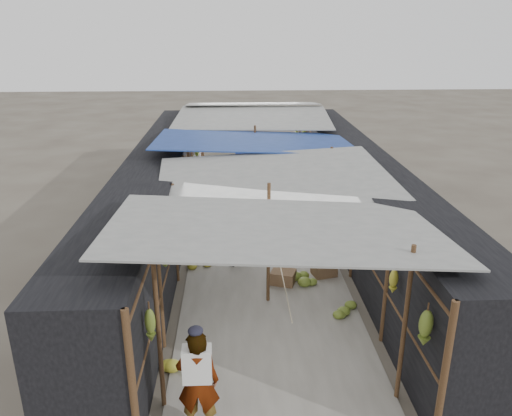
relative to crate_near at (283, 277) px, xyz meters
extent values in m
plane|color=#6B6356|center=(-0.39, -3.73, -0.16)|extent=(80.00, 80.00, 0.00)
cube|color=#9E998E|center=(-0.39, 2.77, -0.15)|extent=(3.60, 16.00, 0.02)
cube|color=black|center=(-3.09, 2.77, 0.99)|extent=(1.40, 15.00, 2.30)
cube|color=black|center=(2.31, 2.77, 0.99)|extent=(1.40, 15.00, 2.30)
cube|color=brown|center=(0.00, 0.00, 0.00)|extent=(0.63, 0.56, 0.31)
cube|color=brown|center=(0.99, 0.34, 0.00)|extent=(0.60, 0.53, 0.31)
cube|color=brown|center=(-0.52, 3.85, -0.02)|extent=(0.48, 0.41, 0.28)
cylinder|color=black|center=(0.54, 7.61, -0.06)|extent=(0.62, 0.62, 0.19)
imported|color=white|center=(-1.61, -4.23, 0.66)|extent=(0.61, 0.41, 1.63)
imported|color=#2054A4|center=(-0.87, 1.03, 0.54)|extent=(0.85, 0.79, 1.40)
imported|color=#4C4742|center=(0.61, 4.01, 0.28)|extent=(0.45, 0.63, 0.88)
cylinder|color=brown|center=(-2.19, -3.73, 1.14)|extent=(0.07, 0.07, 2.60)
cylinder|color=brown|center=(1.41, -3.73, 1.14)|extent=(0.07, 0.07, 2.60)
cylinder|color=brown|center=(-0.39, -0.73, 1.14)|extent=(0.07, 0.07, 2.60)
cylinder|color=brown|center=(-2.19, 2.27, 1.14)|extent=(0.07, 0.07, 2.60)
cylinder|color=brown|center=(1.41, 2.27, 1.14)|extent=(0.07, 0.07, 2.60)
cylinder|color=brown|center=(-0.39, 5.27, 1.14)|extent=(0.07, 0.07, 2.60)
cylinder|color=brown|center=(-2.19, 8.27, 1.14)|extent=(0.07, 0.07, 2.60)
cylinder|color=brown|center=(1.41, 8.27, 1.14)|extent=(0.07, 0.07, 2.60)
cube|color=gray|center=(-0.39, -2.73, 2.34)|extent=(5.21, 3.19, 0.52)
cube|color=gray|center=(-0.19, 0.47, 2.19)|extent=(5.23, 3.73, 0.50)
cube|color=navy|center=(-0.49, 3.77, 2.29)|extent=(5.40, 3.60, 0.41)
cube|color=gray|center=(-0.39, 7.07, 2.39)|extent=(5.37, 3.66, 0.27)
cube|color=gray|center=(-0.29, 9.47, 2.49)|extent=(5.00, 1.99, 0.24)
cylinder|color=brown|center=(-2.39, 2.77, 1.89)|extent=(0.06, 15.00, 0.06)
cylinder|color=brown|center=(1.61, 2.77, 1.89)|extent=(0.06, 15.00, 0.06)
cylinder|color=gray|center=(-0.39, 2.77, 1.89)|extent=(0.02, 15.00, 0.02)
cube|color=silver|center=(0.38, 5.04, 1.62)|extent=(0.60, 0.03, 0.55)
cube|color=#A03018|center=(0.57, 2.10, 1.59)|extent=(0.50, 0.03, 0.60)
cube|color=navy|center=(-0.67, 6.30, 1.59)|extent=(0.65, 0.03, 0.60)
cube|color=#2A6F25|center=(-1.18, -0.93, 1.54)|extent=(0.60, 0.03, 0.70)
ellipsoid|color=olive|center=(-2.27, -3.88, 1.36)|extent=(0.15, 0.13, 0.54)
ellipsoid|color=olive|center=(-2.27, -2.16, 1.59)|extent=(0.17, 0.15, 0.39)
ellipsoid|color=olive|center=(-2.27, -0.98, 1.54)|extent=(0.17, 0.14, 0.43)
ellipsoid|color=olive|center=(-2.27, 0.65, 1.54)|extent=(0.20, 0.17, 0.44)
ellipsoid|color=olive|center=(-2.27, 2.22, 1.49)|extent=(0.18, 0.16, 0.55)
ellipsoid|color=olive|center=(-2.27, 3.61, 1.65)|extent=(0.18, 0.16, 0.35)
ellipsoid|color=olive|center=(-2.27, 4.72, 1.40)|extent=(0.14, 0.12, 0.50)
ellipsoid|color=olive|center=(-2.27, 6.28, 1.42)|extent=(0.20, 0.17, 0.42)
ellipsoid|color=olive|center=(-2.27, 7.72, 1.47)|extent=(0.18, 0.15, 0.59)
ellipsoid|color=#A9A42B|center=(-2.27, 9.46, 1.62)|extent=(0.18, 0.15, 0.37)
ellipsoid|color=olive|center=(1.49, -4.26, 1.45)|extent=(0.19, 0.16, 0.57)
ellipsoid|color=#A9A42B|center=(1.49, -2.86, 1.40)|extent=(0.15, 0.13, 0.43)
ellipsoid|color=olive|center=(1.49, -1.20, 1.42)|extent=(0.16, 0.13, 0.52)
ellipsoid|color=#A9A42B|center=(1.49, 0.33, 1.44)|extent=(0.16, 0.13, 0.42)
ellipsoid|color=olive|center=(1.49, 1.83, 1.52)|extent=(0.14, 0.12, 0.48)
ellipsoid|color=olive|center=(1.49, 3.72, 1.38)|extent=(0.17, 0.14, 0.44)
ellipsoid|color=olive|center=(1.49, 5.03, 1.55)|extent=(0.16, 0.13, 0.48)
ellipsoid|color=olive|center=(1.49, 6.88, 1.44)|extent=(0.14, 0.12, 0.44)
ellipsoid|color=olive|center=(1.49, 7.74, 1.61)|extent=(0.17, 0.15, 0.50)
ellipsoid|color=olive|center=(1.49, 9.87, 1.43)|extent=(0.19, 0.16, 0.53)
ellipsoid|color=olive|center=(-2.06, 5.33, -0.04)|extent=(0.46, 0.39, 0.23)
ellipsoid|color=olive|center=(0.48, 0.05, -0.03)|extent=(0.49, 0.42, 0.24)
ellipsoid|color=#A9A42B|center=(-1.82, 6.99, 0.02)|extent=(0.70, 0.59, 0.35)
ellipsoid|color=#A9A42B|center=(1.04, 6.61, -0.04)|extent=(0.47, 0.40, 0.24)
ellipsoid|color=olive|center=(1.09, -1.21, -0.01)|extent=(0.59, 0.50, 0.30)
ellipsoid|color=olive|center=(0.81, 4.27, -0.04)|extent=(0.47, 0.40, 0.23)
ellipsoid|color=olive|center=(-0.72, 3.28, -0.03)|extent=(0.50, 0.43, 0.25)
ellipsoid|color=olive|center=(1.28, 1.33, -0.03)|extent=(0.49, 0.42, 0.25)
ellipsoid|color=#A9A42B|center=(-1.93, 0.86, -0.04)|extent=(0.46, 0.39, 0.23)
ellipsoid|color=#A9A42B|center=(-2.01, -2.97, -0.03)|extent=(0.51, 0.43, 0.25)
camera|label=1|loc=(-1.08, -9.93, 5.28)|focal=35.00mm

